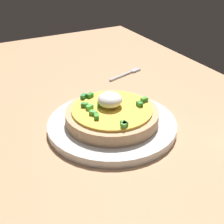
% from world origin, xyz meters
% --- Properties ---
extents(dining_table, '(1.24, 0.69, 0.03)m').
position_xyz_m(dining_table, '(0.00, 0.00, 0.01)').
color(dining_table, tan).
rests_on(dining_table, ground).
extents(plate, '(0.24, 0.24, 0.02)m').
position_xyz_m(plate, '(0.02, -0.03, 0.04)').
color(plate, silver).
rests_on(plate, dining_table).
extents(pizza, '(0.17, 0.17, 0.05)m').
position_xyz_m(pizza, '(0.02, -0.03, 0.06)').
color(pizza, tan).
rests_on(pizza, plate).
extents(fork, '(0.04, 0.11, 0.00)m').
position_xyz_m(fork, '(-0.19, 0.13, 0.03)').
color(fork, '#B7B7BC').
rests_on(fork, dining_table).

